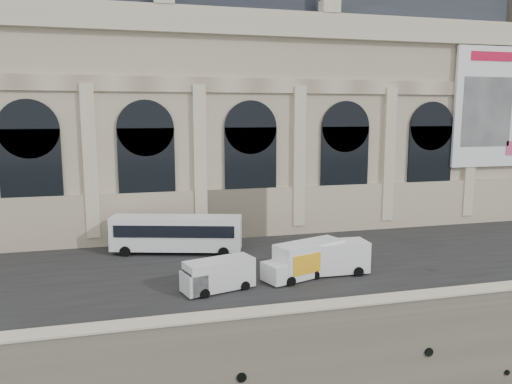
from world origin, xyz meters
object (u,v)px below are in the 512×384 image
van_b (215,276)px  box_truck (306,260)px  bus_left (176,233)px  van_c (327,258)px

van_b → box_truck: box_truck is taller
van_b → box_truck: size_ratio=0.77×
bus_left → van_c: bearing=-39.4°
van_b → van_c: bearing=9.4°
bus_left → van_c: size_ratio=2.00×
bus_left → box_truck: size_ratio=1.68×
van_b → bus_left: bearing=99.2°
van_c → box_truck: 1.85m
van_b → van_c: van_c is taller
bus_left → box_truck: 12.61m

